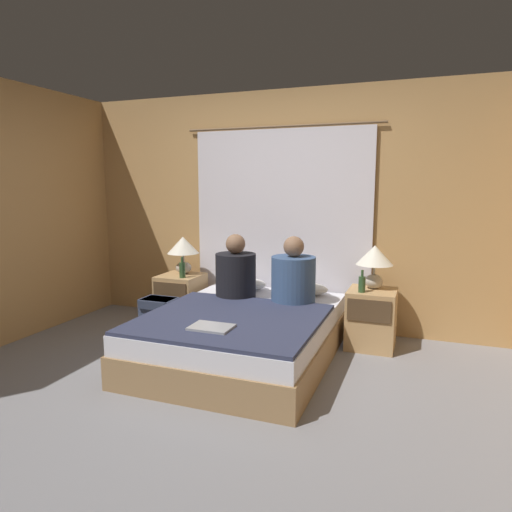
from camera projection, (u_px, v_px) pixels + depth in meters
ground_plane at (211, 389)px, 3.44m from camera, size 16.00×16.00×0.00m
wall_back at (282, 210)px, 4.90m from camera, size 4.67×0.06×2.50m
curtain_panel at (280, 228)px, 4.87m from camera, size 2.13×0.02×2.13m
bed at (244, 335)px, 4.04m from camera, size 1.50×1.98×0.42m
nightstand_left at (181, 299)px, 5.00m from camera, size 0.44×0.46×0.55m
nightstand_right at (371, 318)px, 4.30m from camera, size 0.44×0.46×0.55m
lamp_left at (183, 248)px, 4.99m from camera, size 0.34×0.34×0.41m
lamp_right at (375, 259)px, 4.28m from camera, size 0.34×0.34×0.41m
pillow_left at (244, 284)px, 4.85m from camera, size 0.49×0.30×0.12m
pillow_right at (304, 288)px, 4.62m from camera, size 0.49×0.30×0.12m
blanket_on_bed at (231, 319)px, 3.74m from camera, size 1.44×1.35×0.03m
person_left_in_bed at (236, 273)px, 4.45m from camera, size 0.39×0.39×0.63m
person_right_in_bed at (293, 277)px, 4.25m from camera, size 0.41×0.41×0.63m
beer_bottle_on_left_stand at (182, 270)px, 4.80m from camera, size 0.06×0.06×0.22m
beer_bottle_on_right_stand at (362, 284)px, 4.16m from camera, size 0.06×0.06×0.21m
laptop_on_bed at (211, 327)px, 3.44m from camera, size 0.32×0.23×0.02m
backpack_on_floor at (159, 316)px, 4.55m from camera, size 0.34×0.26×0.41m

